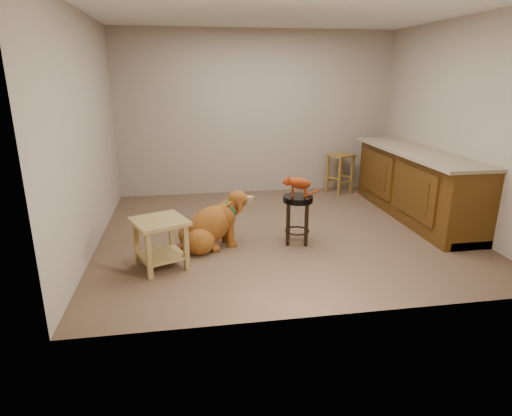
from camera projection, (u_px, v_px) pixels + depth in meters
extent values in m
cube|color=brown|center=(282.00, 232.00, 5.45)|extent=(4.50, 4.00, 0.01)
cube|color=gray|center=(257.00, 114.00, 6.95)|extent=(4.50, 0.04, 2.60)
cube|color=gray|center=(345.00, 162.00, 3.18)|extent=(4.50, 0.04, 2.60)
cube|color=gray|center=(86.00, 133.00, 4.71)|extent=(0.04, 4.00, 2.60)
cube|color=gray|center=(458.00, 125.00, 5.41)|extent=(0.04, 4.00, 2.60)
cube|color=silver|center=(287.00, 9.00, 4.67)|extent=(4.50, 4.00, 0.04)
cube|color=#4D2E0D|center=(416.00, 185.00, 5.90)|extent=(0.60, 2.50, 0.90)
cube|color=gray|center=(418.00, 152.00, 5.76)|extent=(0.70, 2.56, 0.04)
cube|color=black|center=(415.00, 213.00, 6.03)|extent=(0.52, 2.50, 0.10)
cube|color=#4D2E0D|center=(416.00, 193.00, 5.32)|extent=(0.02, 0.90, 0.62)
cube|color=#4D2E0D|center=(378.00, 174.00, 6.36)|extent=(0.02, 0.90, 0.62)
cube|color=#3F250B|center=(415.00, 193.00, 5.32)|extent=(0.02, 0.60, 0.40)
cube|color=#3F250B|center=(377.00, 174.00, 6.36)|extent=(0.02, 0.60, 0.40)
cylinder|color=black|center=(306.00, 220.00, 5.13)|extent=(0.04, 0.04, 0.51)
cylinder|color=black|center=(288.00, 219.00, 5.15)|extent=(0.04, 0.04, 0.51)
cylinder|color=black|center=(306.00, 226.00, 4.92)|extent=(0.04, 0.04, 0.51)
cylinder|color=black|center=(288.00, 225.00, 4.95)|extent=(0.04, 0.04, 0.51)
torus|color=black|center=(297.00, 231.00, 5.07)|extent=(0.36, 0.36, 0.02)
cylinder|color=black|center=(298.00, 199.00, 4.95)|extent=(0.35, 0.35, 0.07)
cube|color=brown|center=(340.00, 172.00, 7.36)|extent=(0.05, 0.05, 0.62)
cube|color=brown|center=(328.00, 174.00, 7.21)|extent=(0.05, 0.05, 0.62)
cube|color=brown|center=(352.00, 175.00, 7.14)|extent=(0.05, 0.05, 0.62)
cube|color=brown|center=(340.00, 177.00, 6.99)|extent=(0.05, 0.05, 0.62)
cube|color=brown|center=(341.00, 155.00, 7.08)|extent=(0.47, 0.47, 0.04)
cube|color=olive|center=(172.00, 236.00, 4.64)|extent=(0.06, 0.06, 0.48)
cube|color=olive|center=(137.00, 243.00, 4.44)|extent=(0.06, 0.06, 0.48)
cube|color=olive|center=(186.00, 248.00, 4.32)|extent=(0.06, 0.06, 0.48)
cube|color=olive|center=(149.00, 256.00, 4.13)|extent=(0.06, 0.06, 0.48)
cube|color=olive|center=(159.00, 221.00, 4.30)|extent=(0.66, 0.66, 0.04)
cube|color=olive|center=(162.00, 255.00, 4.41)|extent=(0.56, 0.56, 0.03)
ellipsoid|color=brown|center=(193.00, 234.00, 4.95)|extent=(0.41, 0.37, 0.31)
ellipsoid|color=brown|center=(200.00, 242.00, 4.74)|extent=(0.41, 0.37, 0.31)
cylinder|color=brown|center=(206.00, 240.00, 5.07)|extent=(0.10, 0.12, 0.10)
cylinder|color=brown|center=(215.00, 248.00, 4.83)|extent=(0.10, 0.12, 0.10)
ellipsoid|color=brown|center=(210.00, 225.00, 4.88)|extent=(0.78, 0.56, 0.63)
ellipsoid|color=brown|center=(224.00, 217.00, 4.94)|extent=(0.34, 0.35, 0.32)
cylinder|color=brown|center=(225.00, 227.00, 5.08)|extent=(0.10, 0.10, 0.37)
cylinder|color=brown|center=(231.00, 232.00, 4.93)|extent=(0.10, 0.10, 0.37)
sphere|color=brown|center=(227.00, 239.00, 5.14)|extent=(0.10, 0.10, 0.10)
sphere|color=brown|center=(233.00, 244.00, 4.99)|extent=(0.10, 0.10, 0.10)
cylinder|color=brown|center=(230.00, 208.00, 4.94)|extent=(0.27, 0.23, 0.23)
ellipsoid|color=brown|center=(238.00, 200.00, 4.96)|extent=(0.29, 0.27, 0.22)
cube|color=tan|center=(247.00, 200.00, 5.02)|extent=(0.17, 0.13, 0.10)
sphere|color=black|center=(253.00, 199.00, 5.05)|extent=(0.05, 0.05, 0.05)
cube|color=brown|center=(233.00, 200.00, 5.04)|extent=(0.06, 0.07, 0.17)
cube|color=brown|center=(240.00, 204.00, 4.87)|extent=(0.06, 0.07, 0.17)
torus|color=#0E705E|center=(230.00, 209.00, 4.95)|extent=(0.18, 0.24, 0.19)
cylinder|color=#D8BF4C|center=(234.00, 214.00, 4.99)|extent=(0.02, 0.04, 0.04)
cylinder|color=brown|center=(179.00, 249.00, 4.84)|extent=(0.27, 0.23, 0.07)
ellipsoid|color=maroon|center=(300.00, 183.00, 4.89)|extent=(0.29, 0.19, 0.17)
cylinder|color=maroon|center=(293.00, 191.00, 4.97)|extent=(0.03, 0.03, 0.10)
sphere|color=maroon|center=(293.00, 194.00, 4.98)|extent=(0.03, 0.03, 0.03)
cylinder|color=maroon|center=(292.00, 192.00, 4.90)|extent=(0.03, 0.03, 0.10)
sphere|color=maroon|center=(292.00, 196.00, 4.91)|extent=(0.03, 0.03, 0.03)
cylinder|color=maroon|center=(305.00, 191.00, 4.95)|extent=(0.03, 0.03, 0.10)
sphere|color=maroon|center=(305.00, 195.00, 4.96)|extent=(0.03, 0.03, 0.03)
cylinder|color=maroon|center=(305.00, 193.00, 4.88)|extent=(0.03, 0.03, 0.10)
sphere|color=maroon|center=(305.00, 196.00, 4.90)|extent=(0.03, 0.03, 0.03)
sphere|color=maroon|center=(288.00, 181.00, 4.90)|extent=(0.10, 0.10, 0.10)
sphere|color=maroon|center=(284.00, 182.00, 4.91)|extent=(0.04, 0.04, 0.04)
sphere|color=brown|center=(283.00, 182.00, 4.91)|extent=(0.01, 0.01, 0.01)
cone|color=maroon|center=(289.00, 176.00, 4.91)|extent=(0.05, 0.05, 0.05)
cone|color=#C66B60|center=(288.00, 177.00, 4.91)|extent=(0.03, 0.03, 0.03)
cone|color=maroon|center=(288.00, 178.00, 4.86)|extent=(0.05, 0.05, 0.05)
cone|color=#C66B60|center=(288.00, 178.00, 4.86)|extent=(0.03, 0.03, 0.03)
cylinder|color=maroon|center=(311.00, 194.00, 4.95)|extent=(0.20, 0.06, 0.10)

